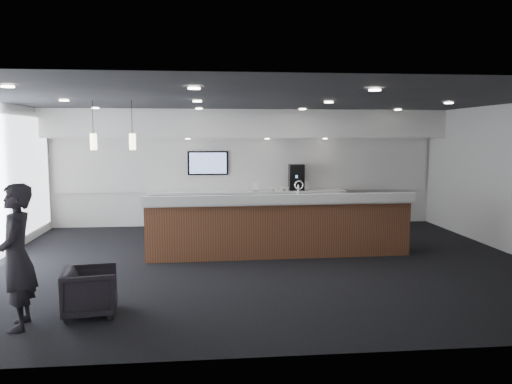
{
  "coord_description": "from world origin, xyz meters",
  "views": [
    {
      "loc": [
        -1.07,
        -9.08,
        2.37
      ],
      "look_at": [
        -0.01,
        1.3,
        1.18
      ],
      "focal_mm": 35.0,
      "sensor_mm": 36.0,
      "label": 1
    }
  ],
  "objects": [
    {
      "name": "info_sign_right",
      "position": [
        1.5,
        3.56,
        1.07
      ],
      "size": [
        0.19,
        0.03,
        0.25
      ],
      "primitive_type": "cube",
      "rotation": [
        0.0,
        0.0,
        0.04
      ],
      "color": "white",
      "rests_on": "back_credenza"
    },
    {
      "name": "back_credenza",
      "position": [
        -0.0,
        3.64,
        0.48
      ],
      "size": [
        5.06,
        0.66,
        0.95
      ],
      "color": "#9A9EA2",
      "rests_on": "ground"
    },
    {
      "name": "soffit_bulkhead",
      "position": [
        0.0,
        3.55,
        2.65
      ],
      "size": [
        10.0,
        0.9,
        0.7
      ],
      "primitive_type": "cube",
      "color": "silver",
      "rests_on": "back_wall"
    },
    {
      "name": "pendant_right",
      "position": [
        -3.1,
        0.8,
        2.25
      ],
      "size": [
        0.12,
        0.12,
        0.3
      ],
      "primitive_type": "cylinder",
      "color": "#FFEEC6",
      "rests_on": "ceiling"
    },
    {
      "name": "alcove_panel",
      "position": [
        0.0,
        3.97,
        1.6
      ],
      "size": [
        9.8,
        0.06,
        1.4
      ],
      "primitive_type": "cube",
      "color": "silver",
      "rests_on": "back_wall"
    },
    {
      "name": "info_sign_left",
      "position": [
        0.19,
        3.55,
        1.06
      ],
      "size": [
        0.16,
        0.02,
        0.22
      ],
      "primitive_type": "cube",
      "rotation": [
        0.0,
        0.0,
        -0.01
      ],
      "color": "white",
      "rests_on": "back_credenza"
    },
    {
      "name": "cup_2",
      "position": [
        1.15,
        3.53,
        1.0
      ],
      "size": [
        0.13,
        0.13,
        0.1
      ],
      "primitive_type": "imported",
      "rotation": [
        0.0,
        0.0,
        1.29
      ],
      "color": "white",
      "rests_on": "back_credenza"
    },
    {
      "name": "wall_tv",
      "position": [
        -1.0,
        3.91,
        1.65
      ],
      "size": [
        1.05,
        0.08,
        0.62
      ],
      "color": "black",
      "rests_on": "back_wall"
    },
    {
      "name": "ceiling_can_lights",
      "position": [
        0.0,
        0.0,
        2.97
      ],
      "size": [
        7.0,
        5.0,
        0.02
      ],
      "primitive_type": null,
      "color": "white",
      "rests_on": "ceiling"
    },
    {
      "name": "cup_6",
      "position": [
        0.59,
        3.53,
        1.0
      ],
      "size": [
        0.15,
        0.15,
        0.1
      ],
      "primitive_type": "imported",
      "rotation": [
        0.0,
        0.0,
        3.87
      ],
      "color": "white",
      "rests_on": "back_credenza"
    },
    {
      "name": "pendant_left",
      "position": [
        -2.4,
        0.8,
        2.25
      ],
      "size": [
        0.12,
        0.12,
        0.3
      ],
      "primitive_type": "cylinder",
      "color": "#FFEEC6",
      "rests_on": "ceiling"
    },
    {
      "name": "cup_5",
      "position": [
        0.73,
        3.53,
        1.0
      ],
      "size": [
        0.12,
        0.12,
        0.1
      ],
      "primitive_type": "imported",
      "rotation": [
        0.0,
        0.0,
        3.23
      ],
      "color": "white",
      "rests_on": "back_credenza"
    },
    {
      "name": "cup_3",
      "position": [
        1.01,
        3.53,
        1.0
      ],
      "size": [
        0.14,
        0.14,
        0.1
      ],
      "primitive_type": "imported",
      "rotation": [
        0.0,
        0.0,
        1.94
      ],
      "color": "white",
      "rests_on": "back_credenza"
    },
    {
      "name": "cup_1",
      "position": [
        1.29,
        3.53,
        1.0
      ],
      "size": [
        0.15,
        0.15,
        0.1
      ],
      "primitive_type": "imported",
      "rotation": [
        0.0,
        0.0,
        0.65
      ],
      "color": "white",
      "rests_on": "back_credenza"
    },
    {
      "name": "ceiling",
      "position": [
        0.0,
        0.0,
        3.0
      ],
      "size": [
        10.0,
        8.0,
        0.02
      ],
      "primitive_type": "cube",
      "color": "black",
      "rests_on": "back_wall"
    },
    {
      "name": "ground",
      "position": [
        0.0,
        0.0,
        0.0
      ],
      "size": [
        10.0,
        10.0,
        0.0
      ],
      "primitive_type": "plane",
      "color": "black",
      "rests_on": "ground"
    },
    {
      "name": "service_counter",
      "position": [
        0.36,
        0.53,
        0.58
      ],
      "size": [
        5.24,
        0.98,
        1.49
      ],
      "rotation": [
        0.0,
        0.0,
        0.02
      ],
      "color": "brown",
      "rests_on": "ground"
    },
    {
      "name": "coffee_machine",
      "position": [
        1.28,
        3.67,
        1.28
      ],
      "size": [
        0.4,
        0.52,
        0.67
      ],
      "rotation": [
        0.0,
        0.0,
        -0.05
      ],
      "color": "black",
      "rests_on": "back_credenza"
    },
    {
      "name": "back_wall",
      "position": [
        0.0,
        4.0,
        1.5
      ],
      "size": [
        10.0,
        0.02,
        3.0
      ],
      "primitive_type": "cube",
      "color": "silver",
      "rests_on": "ground"
    },
    {
      "name": "cup_4",
      "position": [
        0.87,
        3.53,
        1.0
      ],
      "size": [
        0.15,
        0.15,
        0.1
      ],
      "primitive_type": "imported",
      "rotation": [
        0.0,
        0.0,
        2.58
      ],
      "color": "white",
      "rests_on": "back_credenza"
    },
    {
      "name": "armchair",
      "position": [
        -2.6,
        -2.5,
        0.32
      ],
      "size": [
        0.79,
        0.78,
        0.63
      ],
      "primitive_type": "imported",
      "rotation": [
        0.0,
        0.0,
        1.72
      ],
      "color": "black",
      "rests_on": "ground"
    },
    {
      "name": "lounge_guest",
      "position": [
        -3.37,
        -2.86,
        0.9
      ],
      "size": [
        0.54,
        0.72,
        1.79
      ],
      "primitive_type": "imported",
      "rotation": [
        0.0,
        0.0,
        -1.38
      ],
      "color": "black",
      "rests_on": "ground"
    },
    {
      "name": "cup_0",
      "position": [
        1.43,
        3.53,
        1.0
      ],
      "size": [
        0.11,
        0.11,
        0.1
      ],
      "primitive_type": "imported",
      "color": "white",
      "rests_on": "back_credenza"
    }
  ]
}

